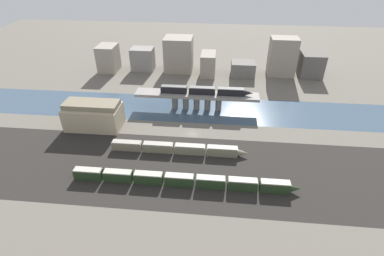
{
  "coord_description": "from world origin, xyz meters",
  "views": [
    {
      "loc": [
        10.56,
        -108.66,
        72.55
      ],
      "look_at": [
        0.0,
        -0.72,
        3.44
      ],
      "focal_mm": 28.0,
      "sensor_mm": 36.0,
      "label": 1
    }
  ],
  "objects_px": {
    "train_yard_near": "(183,180)",
    "warehouse_building": "(93,115)",
    "train_yard_mid": "(178,148)",
    "train_on_bridge": "(206,91)"
  },
  "relations": [
    {
      "from": "train_on_bridge",
      "to": "train_yard_near",
      "type": "bearing_deg",
      "value": -94.73
    },
    {
      "from": "train_yard_mid",
      "to": "warehouse_building",
      "type": "height_order",
      "value": "warehouse_building"
    },
    {
      "from": "train_yard_mid",
      "to": "train_on_bridge",
      "type": "bearing_deg",
      "value": 76.48
    },
    {
      "from": "train_yard_near",
      "to": "train_yard_mid",
      "type": "distance_m",
      "value": 18.74
    },
    {
      "from": "train_on_bridge",
      "to": "warehouse_building",
      "type": "xyz_separation_m",
      "value": [
        -48.7,
        -20.67,
        -4.46
      ]
    },
    {
      "from": "train_yard_near",
      "to": "warehouse_building",
      "type": "bearing_deg",
      "value": 142.41
    },
    {
      "from": "train_yard_near",
      "to": "train_yard_mid",
      "type": "bearing_deg",
      "value": 103.06
    },
    {
      "from": "train_on_bridge",
      "to": "train_yard_near",
      "type": "distance_m",
      "value": 55.49
    },
    {
      "from": "train_on_bridge",
      "to": "train_yard_mid",
      "type": "height_order",
      "value": "train_on_bridge"
    },
    {
      "from": "train_yard_near",
      "to": "train_yard_mid",
      "type": "xyz_separation_m",
      "value": [
        -4.24,
        18.26,
        -0.16
      ]
    }
  ]
}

